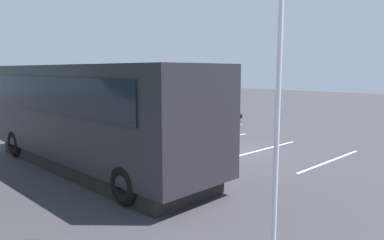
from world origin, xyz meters
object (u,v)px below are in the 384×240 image
Objects in this scene: spectator_left at (175,132)px; spectator_far_right at (123,122)px; stunt_motorcycle at (226,115)px; parked_motorcycle_silver at (192,154)px; spectator_far_left at (190,132)px; spectator_centre at (154,128)px; tour_bus at (91,117)px; spectator_right at (145,125)px; flagpole at (278,47)px.

spectator_far_right is at bearing 0.41° from spectator_left.
spectator_left is 0.91× the size of stunt_motorcycle.
spectator_far_right is 0.85× the size of parked_motorcycle_silver.
spectator_far_left is 1.05× the size of spectator_left.
stunt_motorcycle is (0.28, -4.53, 0.04)m from spectator_centre.
spectator_far_left is 0.69m from spectator_left.
parked_motorcycle_silver is 1.10× the size of stunt_motorcycle.
stunt_motorcycle is at bearing -88.16° from tour_bus.
stunt_motorcycle is (2.05, -4.48, -0.01)m from spectator_far_left.
tour_bus is at bearing 91.84° from stunt_motorcycle.
tour_bus is at bearing 41.43° from parked_motorcycle_silver.
stunt_motorcycle is (1.36, -4.51, 0.05)m from spectator_left.
spectator_right is at bearing 82.37° from stunt_motorcycle.
spectator_far_right reaches higher than spectator_right.
spectator_centre is 1.94m from spectator_far_right.
spectator_left is 1.42m from parked_motorcycle_silver.
spectator_far_right is at bearing 0.24° from spectator_centre.
stunt_motorcycle is (-0.57, -4.28, 0.05)m from spectator_right.
spectator_left is at bearing -179.28° from spectator_centre.
stunt_motorcycle reaches higher than spectator_left.
stunt_motorcycle is at bearing -86.43° from spectator_centre.
spectator_centre is (1.76, 0.05, -0.05)m from spectator_far_left.
parked_motorcycle_silver is at bearing 169.76° from spectator_centre.
spectator_far_right is (3.02, 0.02, 0.03)m from spectator_left.
spectator_centre reaches higher than spectator_right.
spectator_centre is at bearing 93.57° from stunt_motorcycle.
spectator_centre reaches higher than spectator_left.
spectator_right is 0.24× the size of flagpole.
tour_bus is 4.71× the size of parked_motorcycle_silver.
tour_bus is 5.56× the size of spectator_far_right.
flagpole is at bearing 154.91° from spectator_centre.
spectator_far_left is 0.25× the size of flagpole.
spectator_far_right is at bearing 69.92° from stunt_motorcycle.
parked_motorcycle_silver is (-2.32, 0.42, -0.53)m from spectator_centre.
spectator_far_left reaches higher than spectator_left.
tour_bus is at bearing 54.67° from spectator_far_left.
spectator_far_right is at bearing 13.09° from spectator_right.
spectator_right is (0.86, -0.24, -0.01)m from spectator_centre.
spectator_left is 4.71m from stunt_motorcycle.
spectator_far_right reaches higher than spectator_left.
spectator_far_left is 1.04× the size of spectator_centre.
stunt_motorcycle is (2.60, -4.95, 0.57)m from parked_motorcycle_silver.
spectator_far_left reaches higher than parked_motorcycle_silver.
flagpole is at bearing 148.48° from parked_motorcycle_silver.
spectator_right is (2.62, -0.19, -0.06)m from spectator_far_left.
spectator_far_left is at bearing -32.53° from flagpole.
flagpole reaches higher than spectator_centre.
spectator_far_left reaches higher than spectator_centre.
spectator_centre is at bearing 0.72° from spectator_left.
spectator_far_right is at bearing -5.51° from parked_motorcycle_silver.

